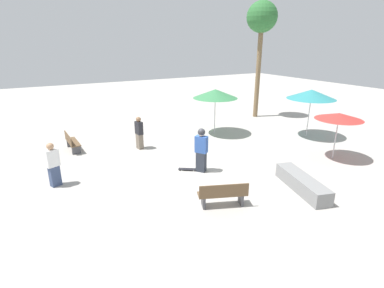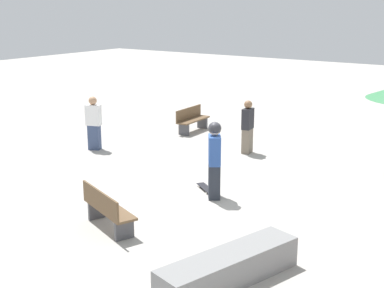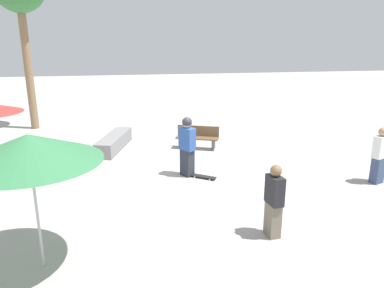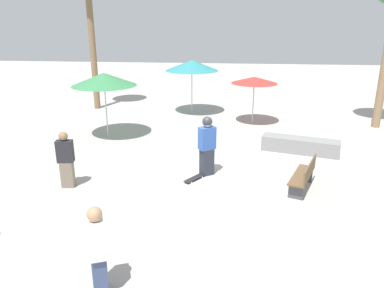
% 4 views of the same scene
% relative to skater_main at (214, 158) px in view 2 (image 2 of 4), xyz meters
% --- Properties ---
extents(ground_plane, '(60.00, 60.00, 0.00)m').
position_rel_skater_main_xyz_m(ground_plane, '(-0.24, -0.59, -0.99)').
color(ground_plane, '#ADA8A0').
extents(skater_main, '(0.55, 0.50, 1.84)m').
position_rel_skater_main_xyz_m(skater_main, '(0.00, 0.00, 0.00)').
color(skater_main, '#282D38').
rests_on(skater_main, ground_plane).
extents(skateboard, '(0.62, 0.77, 0.07)m').
position_rel_skater_main_xyz_m(skateboard, '(-0.33, -0.44, -0.93)').
color(skateboard, black).
rests_on(skateboard, ground_plane).
extents(concrete_ledge, '(2.74, 1.35, 0.53)m').
position_rel_skater_main_xyz_m(concrete_ledge, '(3.19, 2.32, -0.73)').
color(concrete_ledge, gray).
rests_on(concrete_ledge, ground_plane).
extents(bench_near, '(1.62, 0.52, 0.85)m').
position_rel_skater_main_xyz_m(bench_near, '(-5.22, -4.27, -0.57)').
color(bench_near, '#47474C').
rests_on(bench_near, ground_plane).
extents(bench_far, '(0.99, 1.65, 0.85)m').
position_rel_skater_main_xyz_m(bench_far, '(2.75, -0.82, -0.57)').
color(bench_far, '#47474C').
rests_on(bench_far, ground_plane).
extents(bystander_watching, '(0.47, 0.31, 1.63)m').
position_rel_skater_main_xyz_m(bystander_watching, '(-3.87, -1.27, -0.18)').
color(bystander_watching, '#726656').
rests_on(bystander_watching, ground_plane).
extents(bystander_far, '(0.41, 0.52, 1.67)m').
position_rel_skater_main_xyz_m(bystander_far, '(-1.50, -5.39, -0.16)').
color(bystander_far, '#38476B').
rests_on(bystander_far, ground_plane).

